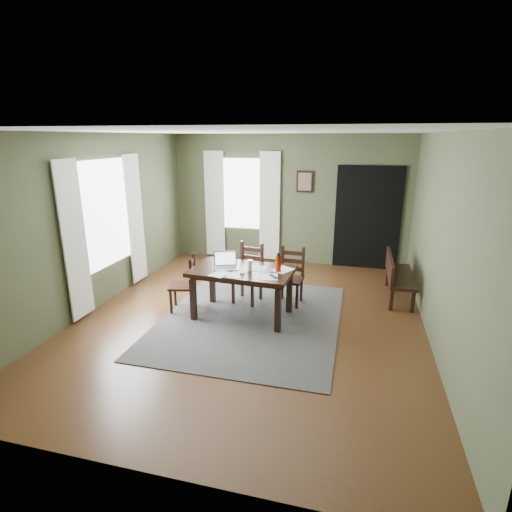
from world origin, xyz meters
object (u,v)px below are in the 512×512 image
(chair_back_right, at_px, (290,277))
(bench, at_px, (397,273))
(chair_back_left, at_px, (248,274))
(water_bottle, at_px, (278,263))
(laptop, at_px, (226,264))
(dining_table, at_px, (242,275))
(chair_end, at_px, (185,284))

(chair_back_right, xyz_separation_m, bench, (1.69, 0.66, -0.02))
(chair_back_left, relative_size, water_bottle, 3.46)
(bench, height_order, laptop, laptop)
(dining_table, height_order, water_bottle, water_bottle)
(chair_end, height_order, chair_back_right, chair_back_right)
(chair_back_right, distance_m, bench, 1.82)
(chair_back_right, bearing_deg, laptop, -138.70)
(chair_back_right, bearing_deg, bench, 25.44)
(water_bottle, bearing_deg, chair_end, -178.71)
(chair_back_right, height_order, bench, chair_back_right)
(laptop, bearing_deg, chair_end, 161.45)
(chair_back_right, height_order, water_bottle, water_bottle)
(dining_table, height_order, bench, dining_table)
(chair_end, relative_size, bench, 0.67)
(bench, xyz_separation_m, water_bottle, (-1.76, -1.32, 0.45))
(dining_table, xyz_separation_m, laptop, (-0.26, 0.01, 0.15))
(chair_end, relative_size, chair_back_left, 0.91)
(chair_end, distance_m, water_bottle, 1.53)
(chair_back_right, bearing_deg, dining_table, -128.08)
(chair_end, distance_m, laptop, 0.76)
(chair_back_left, bearing_deg, bench, 26.98)
(chair_back_left, xyz_separation_m, chair_back_right, (0.69, 0.09, -0.02))
(dining_table, relative_size, chair_end, 1.76)
(chair_end, xyz_separation_m, water_bottle, (1.46, 0.03, 0.45))
(bench, relative_size, laptop, 3.10)
(chair_end, height_order, laptop, laptop)
(dining_table, height_order, chair_end, chair_end)
(chair_back_left, relative_size, laptop, 2.31)
(chair_end, xyz_separation_m, chair_back_right, (1.54, 0.69, 0.02))
(dining_table, height_order, chair_back_left, chair_back_left)
(dining_table, distance_m, bench, 2.68)
(laptop, xyz_separation_m, water_bottle, (0.80, 0.01, 0.07))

